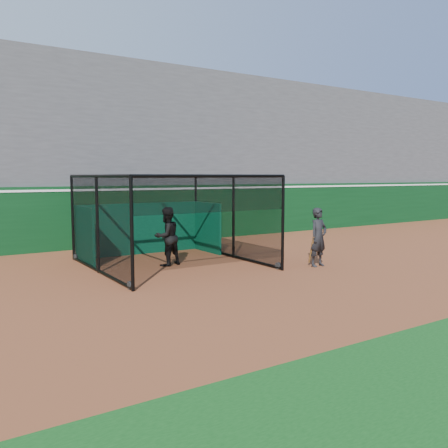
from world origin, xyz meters
TOP-DOWN VIEW (x-y plane):
  - ground at (0.00, 0.00)m, footprint 120.00×120.00m
  - outfield_wall at (0.00, 8.50)m, footprint 50.00×0.50m
  - grandstand at (0.00, 12.27)m, footprint 50.00×7.85m
  - batting_cage at (-0.23, 3.39)m, footprint 4.98×5.51m
  - batter at (-0.42, 3.34)m, footprint 1.08×0.93m
  - on_deck_player at (3.63, 0.58)m, footprint 0.73×0.52m

SIDE VIEW (x-z plane):
  - ground at x=0.00m, z-range 0.00..0.00m
  - on_deck_player at x=3.63m, z-range 0.00..1.89m
  - batter at x=-0.42m, z-range 0.00..1.91m
  - outfield_wall at x=0.00m, z-range 0.04..2.54m
  - batting_cage at x=-0.23m, z-range 0.00..2.90m
  - grandstand at x=0.00m, z-range 0.00..8.95m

